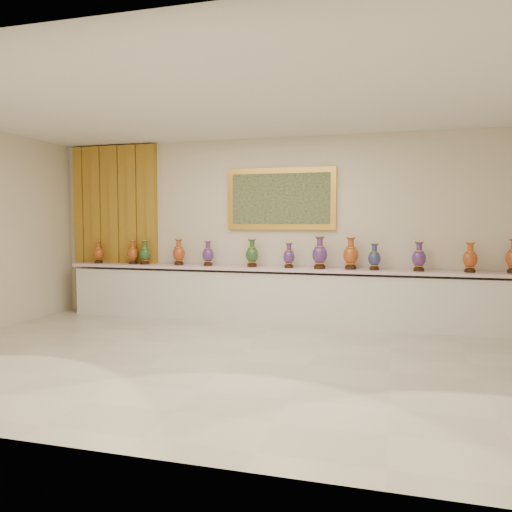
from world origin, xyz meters
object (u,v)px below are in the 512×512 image
(vase_1, at_px, (133,253))
(vase_2, at_px, (145,253))
(vase_0, at_px, (98,253))
(counter, at_px, (278,296))

(vase_1, distance_m, vase_2, 0.24)
(vase_0, xyz_separation_m, vase_2, (0.92, -0.01, 0.01))
(vase_0, xyz_separation_m, vase_1, (0.68, -0.00, 0.01))
(counter, relative_size, vase_1, 17.74)
(vase_2, bearing_deg, vase_1, 177.10)
(counter, xyz_separation_m, vase_2, (-2.34, -0.04, 0.65))
(vase_1, relative_size, vase_2, 0.99)
(vase_1, xyz_separation_m, vase_2, (0.24, -0.01, 0.00))
(vase_0, bearing_deg, counter, 0.39)
(vase_1, height_order, vase_2, vase_2)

